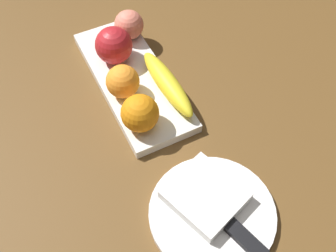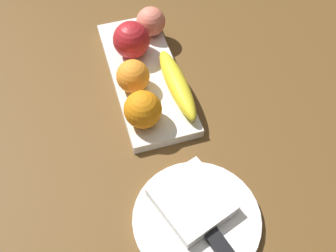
{
  "view_description": "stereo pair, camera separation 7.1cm",
  "coord_description": "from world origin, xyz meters",
  "px_view_note": "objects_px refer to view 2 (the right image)",
  "views": [
    {
      "loc": [
        -0.51,
        0.2,
        0.63
      ],
      "look_at": [
        -0.14,
        0.02,
        0.05
      ],
      "focal_mm": 43.28,
      "sensor_mm": 36.0,
      "label": 1
    },
    {
      "loc": [
        -0.54,
        0.14,
        0.63
      ],
      "look_at": [
        -0.14,
        0.02,
        0.05
      ],
      "focal_mm": 43.28,
      "sensor_mm": 36.0,
      "label": 2
    }
  ],
  "objects_px": {
    "banana": "(177,84)",
    "peach": "(151,22)",
    "orange_near_banana": "(143,110)",
    "folded_napkin": "(192,200)",
    "apple": "(131,40)",
    "fruit_tray": "(145,76)",
    "orange_near_apple": "(133,76)",
    "dinner_plate": "(197,219)",
    "knife": "(215,239)"
  },
  "relations": [
    {
      "from": "peach",
      "to": "dinner_plate",
      "type": "bearing_deg",
      "value": 174.3
    },
    {
      "from": "fruit_tray",
      "to": "knife",
      "type": "height_order",
      "value": "knife"
    },
    {
      "from": "dinner_plate",
      "to": "apple",
      "type": "bearing_deg",
      "value": 1.67
    },
    {
      "from": "orange_near_banana",
      "to": "folded_napkin",
      "type": "distance_m",
      "value": 0.19
    },
    {
      "from": "fruit_tray",
      "to": "apple",
      "type": "height_order",
      "value": "apple"
    },
    {
      "from": "orange_near_banana",
      "to": "fruit_tray",
      "type": "bearing_deg",
      "value": -16.1
    },
    {
      "from": "apple",
      "to": "orange_near_apple",
      "type": "distance_m",
      "value": 0.1
    },
    {
      "from": "apple",
      "to": "knife",
      "type": "height_order",
      "value": "apple"
    },
    {
      "from": "dinner_plate",
      "to": "peach",
      "type": "bearing_deg",
      "value": -5.7
    },
    {
      "from": "orange_near_apple",
      "to": "folded_napkin",
      "type": "bearing_deg",
      "value": -173.26
    },
    {
      "from": "orange_near_banana",
      "to": "knife",
      "type": "distance_m",
      "value": 0.26
    },
    {
      "from": "orange_near_banana",
      "to": "banana",
      "type": "bearing_deg",
      "value": -56.43
    },
    {
      "from": "orange_near_banana",
      "to": "knife",
      "type": "bearing_deg",
      "value": -169.05
    },
    {
      "from": "fruit_tray",
      "to": "orange_near_apple",
      "type": "distance_m",
      "value": 0.06
    },
    {
      "from": "apple",
      "to": "dinner_plate",
      "type": "relative_size",
      "value": 0.37
    },
    {
      "from": "dinner_plate",
      "to": "knife",
      "type": "relative_size",
      "value": 1.17
    },
    {
      "from": "banana",
      "to": "folded_napkin",
      "type": "relative_size",
      "value": 1.62
    },
    {
      "from": "banana",
      "to": "folded_napkin",
      "type": "bearing_deg",
      "value": 166.43
    },
    {
      "from": "dinner_plate",
      "to": "orange_near_banana",
      "type": "bearing_deg",
      "value": 9.34
    },
    {
      "from": "apple",
      "to": "orange_near_banana",
      "type": "height_order",
      "value": "apple"
    },
    {
      "from": "fruit_tray",
      "to": "peach",
      "type": "distance_m",
      "value": 0.13
    },
    {
      "from": "fruit_tray",
      "to": "banana",
      "type": "xyz_separation_m",
      "value": [
        -0.06,
        -0.05,
        0.03
      ]
    },
    {
      "from": "peach",
      "to": "knife",
      "type": "relative_size",
      "value": 0.35
    },
    {
      "from": "banana",
      "to": "orange_near_apple",
      "type": "xyz_separation_m",
      "value": [
        0.03,
        0.08,
        0.01
      ]
    },
    {
      "from": "orange_near_apple",
      "to": "dinner_plate",
      "type": "height_order",
      "value": "orange_near_apple"
    },
    {
      "from": "apple",
      "to": "peach",
      "type": "height_order",
      "value": "apple"
    },
    {
      "from": "dinner_plate",
      "to": "banana",
      "type": "bearing_deg",
      "value": -10.37
    },
    {
      "from": "banana",
      "to": "peach",
      "type": "bearing_deg",
      "value": -0.73
    },
    {
      "from": "banana",
      "to": "peach",
      "type": "height_order",
      "value": "peach"
    },
    {
      "from": "folded_napkin",
      "to": "peach",
      "type": "bearing_deg",
      "value": -6.06
    },
    {
      "from": "peach",
      "to": "dinner_plate",
      "type": "height_order",
      "value": "peach"
    },
    {
      "from": "peach",
      "to": "knife",
      "type": "height_order",
      "value": "peach"
    },
    {
      "from": "orange_near_apple",
      "to": "orange_near_banana",
      "type": "height_order",
      "value": "orange_near_banana"
    },
    {
      "from": "apple",
      "to": "folded_napkin",
      "type": "bearing_deg",
      "value": -178.2
    },
    {
      "from": "knife",
      "to": "folded_napkin",
      "type": "bearing_deg",
      "value": -4.16
    },
    {
      "from": "folded_napkin",
      "to": "apple",
      "type": "bearing_deg",
      "value": 1.8
    },
    {
      "from": "apple",
      "to": "folded_napkin",
      "type": "distance_m",
      "value": 0.36
    },
    {
      "from": "fruit_tray",
      "to": "banana",
      "type": "distance_m",
      "value": 0.08
    },
    {
      "from": "dinner_plate",
      "to": "folded_napkin",
      "type": "xyz_separation_m",
      "value": [
        0.03,
        0.0,
        0.02
      ]
    },
    {
      "from": "fruit_tray",
      "to": "folded_napkin",
      "type": "height_order",
      "value": "folded_napkin"
    },
    {
      "from": "folded_napkin",
      "to": "knife",
      "type": "xyz_separation_m",
      "value": [
        -0.07,
        -0.01,
        -0.01
      ]
    },
    {
      "from": "fruit_tray",
      "to": "orange_near_apple",
      "type": "bearing_deg",
      "value": 135.51
    },
    {
      "from": "knife",
      "to": "apple",
      "type": "bearing_deg",
      "value": -12.49
    },
    {
      "from": "folded_napkin",
      "to": "knife",
      "type": "height_order",
      "value": "folded_napkin"
    },
    {
      "from": "apple",
      "to": "banana",
      "type": "height_order",
      "value": "apple"
    },
    {
      "from": "apple",
      "to": "banana",
      "type": "xyz_separation_m",
      "value": [
        -0.12,
        -0.06,
        -0.02
      ]
    },
    {
      "from": "banana",
      "to": "dinner_plate",
      "type": "distance_m",
      "value": 0.27
    },
    {
      "from": "orange_near_banana",
      "to": "folded_napkin",
      "type": "xyz_separation_m",
      "value": [
        -0.18,
        -0.03,
        -0.03
      ]
    },
    {
      "from": "orange_near_banana",
      "to": "dinner_plate",
      "type": "bearing_deg",
      "value": -170.66
    },
    {
      "from": "apple",
      "to": "orange_near_apple",
      "type": "bearing_deg",
      "value": 167.77
    }
  ]
}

